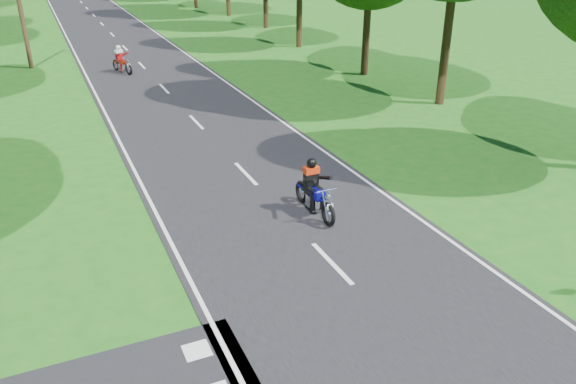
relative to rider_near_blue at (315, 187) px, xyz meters
name	(u,v)px	position (x,y,z in m)	size (l,w,h in m)	color
ground	(376,310)	(-0.79, -4.54, -0.81)	(160.00, 160.00, 0.00)	#165713
main_road	(94,15)	(-0.79, 45.46, -0.80)	(7.00, 140.00, 0.02)	black
road_markings	(95,18)	(-0.93, 43.59, -0.79)	(7.40, 140.00, 0.01)	silver
rider_near_blue	(315,187)	(0.00, 0.00, 0.00)	(0.64, 1.91, 1.59)	#0D0D96
rider_far_red	(121,59)	(-2.12, 19.96, -0.04)	(0.60, 1.81, 1.50)	#9F230C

